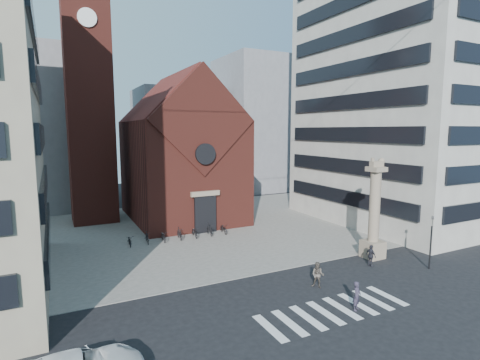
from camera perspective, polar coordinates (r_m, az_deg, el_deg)
name	(u,v)px	position (r m, az deg, el deg)	size (l,w,h in m)	color
ground	(297,293)	(26.68, 8.75, -16.70)	(120.00, 120.00, 0.00)	black
piazza	(199,228)	(42.67, -6.34, -7.28)	(46.00, 30.00, 0.05)	gray
zebra_crossing	(334,310)	(24.87, 14.08, -18.72)	(10.20, 3.20, 0.01)	white
church	(180,154)	(47.06, -9.06, 3.89)	(12.00, 16.65, 18.00)	maroon
campanile	(88,89)	(48.13, -22.09, 12.76)	(5.50, 5.50, 31.20)	maroon
building_right	(407,87)	(49.98, 24.10, 12.75)	(18.00, 22.00, 32.00)	beige
bg_block_left	(2,130)	(59.97, -32.47, 6.46)	(16.00, 14.00, 22.00)	gray
bg_block_mid	(178,141)	(67.84, -9.41, 5.84)	(14.00, 12.00, 18.00)	gray
bg_block_right	(264,125)	(71.60, 3.72, 8.41)	(16.00, 14.00, 24.00)	gray
lion_column	(374,219)	(34.09, 19.76, -5.54)	(1.63, 1.60, 8.68)	gray
traffic_light	(431,241)	(33.41, 27.08, -8.27)	(0.13, 0.16, 4.30)	black
pedestrian_0	(357,296)	(24.94, 17.38, -16.50)	(0.66, 0.43, 1.80)	#342E40
pedestrian_1	(318,275)	(27.46, 11.76, -13.98)	(0.89, 0.69, 1.82)	#584F46
pedestrian_2	(371,256)	(32.57, 19.33, -10.83)	(1.04, 0.43, 1.77)	#292931
scooter_0	(130,240)	(37.41, -16.44, -8.83)	(0.69, 1.97, 1.03)	black
scooter_1	(147,238)	(37.70, -13.99, -8.52)	(0.54, 1.91, 1.15)	black
scooter_2	(164,236)	(38.08, -11.57, -8.38)	(0.69, 1.97, 1.03)	black
scooter_3	(179,234)	(38.50, -9.21, -8.05)	(0.54, 1.91, 1.15)	black
scooter_4	(195,232)	(39.02, -6.91, -7.89)	(0.69, 1.97, 1.03)	black
scooter_5	(209,230)	(39.56, -4.67, -7.55)	(0.54, 1.91, 1.15)	black
scooter_6	(224,228)	(40.19, -2.50, -7.38)	(0.69, 1.97, 1.03)	black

